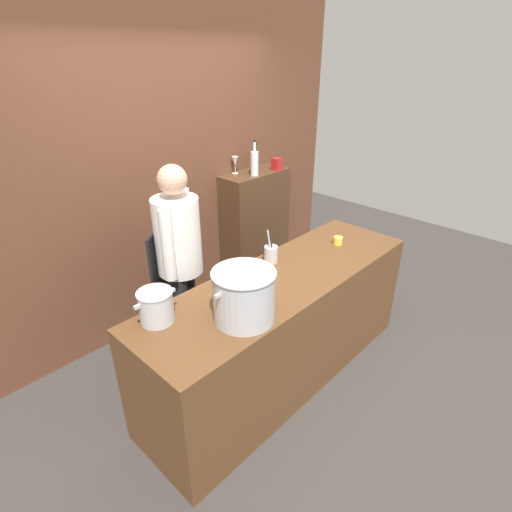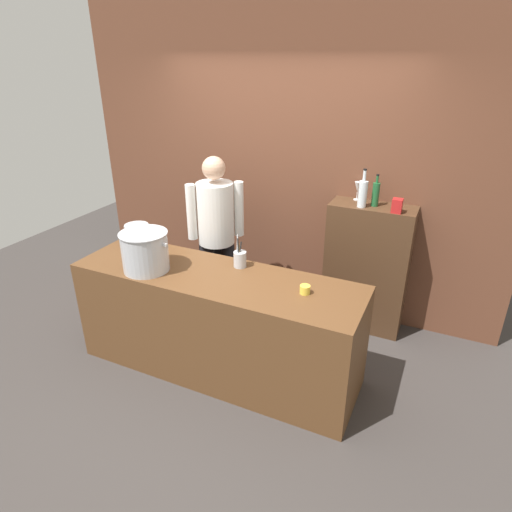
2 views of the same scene
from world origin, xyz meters
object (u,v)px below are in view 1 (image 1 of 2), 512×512
object	(u,v)px
stockpot_large	(244,296)
stockpot_small	(156,307)
butter_jar	(338,241)
chef	(179,256)
spice_tin_red	(277,164)
wine_bottle_green	(256,161)
utensil_crock	(271,254)
wine_glass_wide	(235,162)
wine_bottle_clear	(255,163)

from	to	relation	value
stockpot_large	stockpot_small	size ratio (longest dim) A/B	1.58
butter_jar	stockpot_large	bearing A→B (deg)	-172.26
chef	spice_tin_red	distance (m)	1.64
butter_jar	spice_tin_red	xyz separation A→B (m)	(0.43, 1.06, 0.38)
chef	stockpot_small	world-z (taller)	chef
butter_jar	wine_bottle_green	bearing A→B (deg)	78.94
stockpot_small	utensil_crock	size ratio (longest dim) A/B	1.02
stockpot_small	spice_tin_red	world-z (taller)	spice_tin_red
stockpot_small	wine_glass_wide	distance (m)	2.04
wine_glass_wide	spice_tin_red	bearing A→B (deg)	-28.31
stockpot_small	spice_tin_red	size ratio (longest dim) A/B	2.29
stockpot_small	wine_bottle_green	world-z (taller)	wine_bottle_green
stockpot_large	wine_glass_wide	bearing A→B (deg)	47.50
chef	stockpot_large	xyz separation A→B (m)	(-0.16, -0.85, 0.09)
utensil_crock	wine_glass_wide	world-z (taller)	wine_glass_wide
butter_jar	wine_bottle_clear	distance (m)	1.18
butter_jar	wine_bottle_green	world-z (taller)	wine_bottle_green
wine_bottle_clear	spice_tin_red	world-z (taller)	wine_bottle_clear
wine_bottle_green	stockpot_small	bearing A→B (deg)	-152.57
butter_jar	wine_glass_wide	distance (m)	1.34
butter_jar	wine_bottle_clear	xyz separation A→B (m)	(0.13, 1.08, 0.44)
chef	stockpot_small	xyz separation A→B (m)	(-0.53, -0.49, 0.04)
stockpot_small	butter_jar	bearing A→B (deg)	-6.43
chef	stockpot_small	size ratio (longest dim) A/B	6.00
stockpot_large	butter_jar	size ratio (longest dim) A/B	5.69
butter_jar	wine_glass_wide	bearing A→B (deg)	88.03
chef	stockpot_large	size ratio (longest dim) A/B	3.80
utensil_crock	spice_tin_red	distance (m)	1.41
stockpot_large	stockpot_small	distance (m)	0.52
chef	stockpot_small	distance (m)	0.72
chef	spice_tin_red	bearing A→B (deg)	157.13
stockpot_large	spice_tin_red	bearing A→B (deg)	35.77
stockpot_small	utensil_crock	world-z (taller)	utensil_crock
wine_bottle_clear	chef	bearing A→B (deg)	-161.92
utensil_crock	wine_bottle_green	world-z (taller)	wine_bottle_green
stockpot_large	wine_bottle_green	bearing A→B (deg)	41.56
chef	wine_bottle_clear	bearing A→B (deg)	161.35
stockpot_large	chef	bearing A→B (deg)	79.64
utensil_crock	wine_bottle_clear	size ratio (longest dim) A/B	0.80
stockpot_small	butter_jar	size ratio (longest dim) A/B	3.60
wine_bottle_green	wine_glass_wide	size ratio (longest dim) A/B	1.68
stockpot_small	wine_bottle_clear	bearing A→B (deg)	26.77
chef	wine_bottle_clear	world-z (taller)	chef
wine_bottle_green	wine_glass_wide	xyz separation A→B (m)	(-0.18, 0.11, 0.00)
butter_jar	wine_glass_wide	size ratio (longest dim) A/B	0.45
stockpot_small	wine_bottle_clear	world-z (taller)	wine_bottle_clear
utensil_crock	wine_bottle_green	distance (m)	1.35
wine_bottle_clear	wine_glass_wide	bearing A→B (deg)	114.73
chef	butter_jar	distance (m)	1.31
stockpot_large	butter_jar	world-z (taller)	stockpot_large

